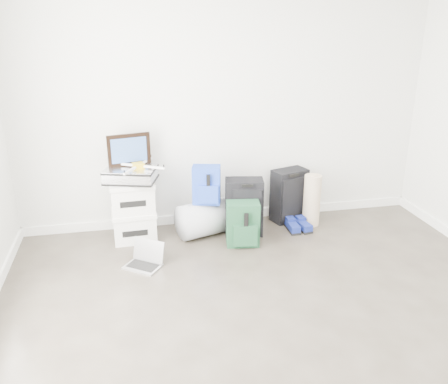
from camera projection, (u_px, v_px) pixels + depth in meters
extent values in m
plane|color=#312B24|center=(302.00, 362.00, 3.24)|extent=(5.00, 5.00, 0.00)
cube|color=silver|center=(226.00, 103.00, 5.06)|extent=(4.50, 0.02, 2.70)
cube|color=white|center=(226.00, 215.00, 5.50)|extent=(4.50, 0.02, 0.10)
cube|color=silver|center=(135.00, 227.00, 4.99)|extent=(0.44, 0.36, 0.28)
cube|color=silver|center=(134.00, 212.00, 4.94)|extent=(0.47, 0.39, 0.04)
cube|color=silver|center=(133.00, 198.00, 4.88)|extent=(0.44, 0.36, 0.28)
cube|color=silver|center=(132.00, 183.00, 4.82)|extent=(0.47, 0.39, 0.04)
cube|color=#B2B2B7|center=(131.00, 175.00, 4.79)|extent=(0.57, 0.49, 0.14)
cube|color=black|center=(129.00, 150.00, 4.80)|extent=(0.43, 0.12, 0.33)
cube|color=#254896|center=(129.00, 150.00, 4.79)|extent=(0.35, 0.08, 0.25)
cube|color=gold|center=(138.00, 166.00, 4.75)|extent=(0.13, 0.13, 0.05)
cube|color=white|center=(145.00, 162.00, 4.88)|extent=(0.16, 0.26, 0.02)
cube|color=white|center=(126.00, 164.00, 4.80)|extent=(0.26, 0.16, 0.02)
cube|color=white|center=(131.00, 170.00, 4.62)|extent=(0.16, 0.26, 0.02)
cube|color=white|center=(151.00, 167.00, 4.71)|extent=(0.26, 0.16, 0.02)
cylinder|color=#919499|center=(207.00, 218.00, 5.08)|extent=(0.69, 0.54, 0.37)
cube|color=navy|center=(206.00, 185.00, 4.93)|extent=(0.32, 0.24, 0.40)
cube|color=navy|center=(208.00, 194.00, 4.86)|extent=(0.22, 0.11, 0.19)
cube|color=black|center=(244.00, 207.00, 5.06)|extent=(0.43, 0.30, 0.62)
cube|color=black|center=(247.00, 212.00, 4.94)|extent=(0.30, 0.08, 0.49)
cube|color=black|center=(247.00, 185.00, 4.84)|extent=(0.12, 0.05, 0.02)
cube|color=#133620|center=(243.00, 224.00, 4.84)|extent=(0.36, 0.25, 0.46)
cube|color=#133620|center=(245.00, 235.00, 4.76)|extent=(0.25, 0.10, 0.22)
cube|color=black|center=(289.00, 195.00, 5.41)|extent=(0.44, 0.33, 0.61)
cube|color=black|center=(293.00, 199.00, 5.29)|extent=(0.29, 0.12, 0.49)
cube|color=black|center=(294.00, 175.00, 5.20)|extent=(0.13, 0.07, 0.03)
cube|color=black|center=(292.00, 229.00, 5.23)|extent=(0.11, 0.27, 0.03)
cube|color=#1A2A9D|center=(293.00, 226.00, 5.21)|extent=(0.11, 0.26, 0.07)
cube|color=black|center=(303.00, 228.00, 5.25)|extent=(0.15, 0.29, 0.03)
cube|color=#1A2A9D|center=(303.00, 225.00, 5.23)|extent=(0.14, 0.27, 0.07)
cylinder|color=tan|center=(312.00, 200.00, 5.29)|extent=(0.19, 0.19, 0.58)
cube|color=#B3B3B7|center=(143.00, 267.00, 4.46)|extent=(0.40, 0.38, 0.02)
cube|color=black|center=(143.00, 266.00, 4.46)|extent=(0.32, 0.29, 0.00)
cube|color=black|center=(149.00, 250.00, 4.52)|extent=(0.27, 0.20, 0.22)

